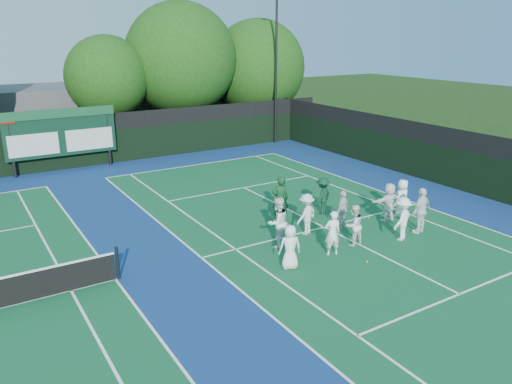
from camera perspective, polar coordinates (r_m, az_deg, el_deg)
ground at (r=19.70m, az=9.62°, el=-4.93°), size 120.00×120.00×0.00m
court_apron at (r=17.47m, az=-7.79°, el=-7.86°), size 34.00×32.00×0.01m
near_court at (r=20.40m, az=7.78°, el=-4.01°), size 11.05×23.85×0.01m
back_fence at (r=30.77m, az=-19.54°, el=5.15°), size 34.00×0.08×3.00m
divider_fence_right at (r=26.44m, az=23.20°, el=2.81°), size 0.08×32.00×3.00m
scoreboard at (r=30.03m, az=-21.41°, el=6.29°), size 6.00×0.21×3.55m
clubhouse at (r=39.26m, az=-16.58°, el=8.90°), size 18.00×6.00×4.00m
light_pole_right at (r=35.27m, az=2.33°, el=15.72°), size 1.20×0.30×10.12m
tree_c at (r=34.49m, az=-16.41°, el=12.25°), size 5.34×5.34×7.47m
tree_d at (r=36.17m, az=-8.41°, el=14.52°), size 7.72×7.72×9.68m
tree_e at (r=39.15m, az=0.32°, el=13.80°), size 7.17×7.17×8.63m
tennis_ball_0 at (r=17.65m, az=12.59°, el=-7.76°), size 0.07×0.07×0.07m
tennis_ball_1 at (r=22.31m, az=10.83°, el=-2.17°), size 0.07×0.07×0.07m
tennis_ball_2 at (r=22.02m, az=16.24°, el=-2.85°), size 0.07×0.07×0.07m
tennis_ball_3 at (r=19.15m, az=3.93°, el=-5.27°), size 0.07×0.07×0.07m
tennis_ball_4 at (r=20.89m, az=2.93°, el=-3.26°), size 0.07×0.07×0.07m
tennis_ball_5 at (r=21.72m, az=12.74°, el=-2.86°), size 0.07×0.07×0.07m
player_front_0 at (r=16.58m, az=3.90°, el=-6.28°), size 0.86×0.70×1.53m
player_front_1 at (r=17.72m, az=8.74°, el=-4.65°), size 0.68×0.53×1.63m
player_front_2 at (r=18.67m, az=11.11°, el=-3.74°), size 0.77×0.61×1.55m
player_front_3 at (r=19.55m, az=16.36°, el=-2.95°), size 1.23×0.95×1.68m
player_front_4 at (r=20.41m, az=18.35°, el=-2.03°), size 1.14×0.61×1.84m
player_back_0 at (r=18.15m, az=2.49°, el=-3.49°), size 0.99×0.82×1.88m
player_back_1 at (r=19.41m, az=5.78°, el=-2.53°), size 1.18×0.89×1.63m
player_back_2 at (r=20.26m, az=9.89°, el=-1.95°), size 0.98×0.70×1.55m
player_back_3 at (r=21.44m, az=14.94°, el=-1.09°), size 1.52×0.54×1.62m
player_back_4 at (r=22.05m, az=16.34°, el=-0.68°), size 0.88×0.66×1.63m
coach_left at (r=20.51m, az=2.78°, el=-0.84°), size 0.82×0.65×1.96m
coach_right at (r=21.65m, az=7.62°, el=-0.45°), size 1.20×0.96×1.63m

